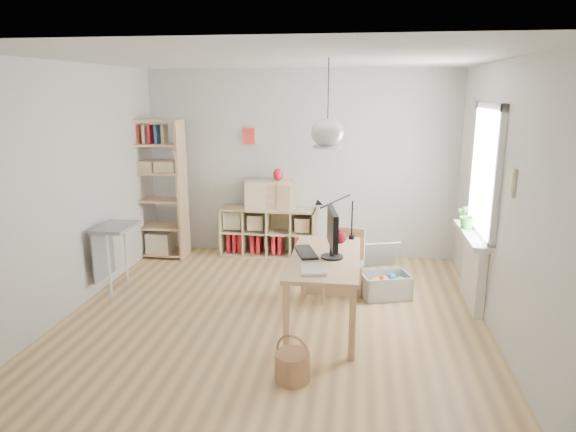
# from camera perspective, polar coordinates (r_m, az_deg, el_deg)

# --- Properties ---
(ground) EXTENTS (4.50, 4.50, 0.00)m
(ground) POSITION_cam_1_polar(r_m,az_deg,el_deg) (5.75, -1.44, -10.91)
(ground) COLOR tan
(ground) RESTS_ON ground
(room_shell) EXTENTS (4.50, 4.50, 4.50)m
(room_shell) POSITION_cam_1_polar(r_m,az_deg,el_deg) (5.02, 4.42, 9.18)
(room_shell) COLOR silver
(room_shell) RESTS_ON ground
(window_unit) EXTENTS (0.07, 1.16, 1.46)m
(window_unit) POSITION_cam_1_polar(r_m,az_deg,el_deg) (5.96, 21.18, 4.66)
(window_unit) COLOR white
(window_unit) RESTS_ON ground
(radiator) EXTENTS (0.10, 0.80, 0.80)m
(radiator) POSITION_cam_1_polar(r_m,az_deg,el_deg) (6.22, 19.94, -5.82)
(radiator) COLOR white
(radiator) RESTS_ON ground
(windowsill) EXTENTS (0.22, 1.20, 0.06)m
(windowsill) POSITION_cam_1_polar(r_m,az_deg,el_deg) (6.09, 19.81, -1.99)
(windowsill) COLOR white
(windowsill) RESTS_ON radiator
(desk) EXTENTS (0.70, 1.50, 0.75)m
(desk) POSITION_cam_1_polar(r_m,az_deg,el_deg) (5.30, 4.15, -5.46)
(desk) COLOR tan
(desk) RESTS_ON ground
(cube_shelf) EXTENTS (1.40, 0.38, 0.72)m
(cube_shelf) POSITION_cam_1_polar(r_m,az_deg,el_deg) (7.65, -2.36, -2.15)
(cube_shelf) COLOR beige
(cube_shelf) RESTS_ON ground
(tall_bookshelf) EXTENTS (0.80, 0.38, 2.00)m
(tall_bookshelf) POSITION_cam_1_polar(r_m,az_deg,el_deg) (7.64, -14.44, 3.49)
(tall_bookshelf) COLOR tan
(tall_bookshelf) RESTS_ON ground
(side_table) EXTENTS (0.40, 0.55, 0.85)m
(side_table) POSITION_cam_1_polar(r_m,az_deg,el_deg) (6.46, -19.08, -2.54)
(side_table) COLOR gray
(side_table) RESTS_ON ground
(chair) EXTENTS (0.50, 0.50, 0.85)m
(chair) POSITION_cam_1_polar(r_m,az_deg,el_deg) (6.01, 6.24, -4.91)
(chair) COLOR gray
(chair) RESTS_ON ground
(wicker_basket) EXTENTS (0.30, 0.30, 0.42)m
(wicker_basket) POSITION_cam_1_polar(r_m,az_deg,el_deg) (4.53, 0.50, -16.26)
(wicker_basket) COLOR #9A6945
(wicker_basket) RESTS_ON ground
(storage_chest) EXTENTS (0.72, 0.77, 0.59)m
(storage_chest) POSITION_cam_1_polar(r_m,az_deg,el_deg) (6.29, 10.61, -6.98)
(storage_chest) COLOR silver
(storage_chest) RESTS_ON ground
(monitor) EXTENTS (0.23, 0.57, 0.50)m
(monitor) POSITION_cam_1_polar(r_m,az_deg,el_deg) (5.15, 4.97, -1.71)
(monitor) COLOR black
(monitor) RESTS_ON desk
(keyboard) EXTENTS (0.30, 0.49, 0.02)m
(keyboard) POSITION_cam_1_polar(r_m,az_deg,el_deg) (5.36, 1.99, -4.04)
(keyboard) COLOR black
(keyboard) RESTS_ON desk
(task_lamp) EXTENTS (0.44, 0.16, 0.47)m
(task_lamp) POSITION_cam_1_polar(r_m,az_deg,el_deg) (5.77, 4.99, 0.43)
(task_lamp) COLOR black
(task_lamp) RESTS_ON desk
(yarn_ball) EXTENTS (0.15, 0.15, 0.15)m
(yarn_ball) POSITION_cam_1_polar(r_m,az_deg,el_deg) (5.69, 5.75, -2.33)
(yarn_ball) COLOR #500A0F
(yarn_ball) RESTS_ON desk
(paper_tray) EXTENTS (0.27, 0.32, 0.03)m
(paper_tray) POSITION_cam_1_polar(r_m,az_deg,el_deg) (4.85, 2.80, -5.98)
(paper_tray) COLOR white
(paper_tray) RESTS_ON desk
(drawer_chest) EXTENTS (0.79, 0.50, 0.42)m
(drawer_chest) POSITION_cam_1_polar(r_m,az_deg,el_deg) (7.45, -2.07, 2.41)
(drawer_chest) COLOR beige
(drawer_chest) RESTS_ON cube_shelf
(red_vase) EXTENTS (0.14, 0.14, 0.17)m
(red_vase) POSITION_cam_1_polar(r_m,az_deg,el_deg) (7.37, -1.08, 4.63)
(red_vase) COLOR maroon
(red_vase) RESTS_ON drawer_chest
(potted_plant) EXTENTS (0.33, 0.30, 0.31)m
(potted_plant) POSITION_cam_1_polar(r_m,az_deg,el_deg) (6.21, 19.44, 0.11)
(potted_plant) COLOR #2B6827
(potted_plant) RESTS_ON windowsill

